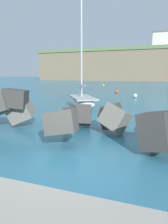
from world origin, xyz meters
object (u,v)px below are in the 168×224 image
mooring_buoy_outer (117,92)px  station_building_west (162,40)px  mooring_buoy_inner (135,96)px  mooring_buoy_middle (104,85)px  boat_near_left (82,101)px

mooring_buoy_outer → station_building_west: 61.13m
mooring_buoy_inner → station_building_west: bearing=87.9°
mooring_buoy_middle → boat_near_left: bearing=-78.6°
mooring_buoy_inner → mooring_buoy_middle: same height
boat_near_left → mooring_buoy_outer: 13.16m
boat_near_left → mooring_buoy_middle: (-5.53, 27.42, -0.30)m
mooring_buoy_outer → station_building_west: bearing=84.8°
boat_near_left → station_building_west: station_building_west is taller
boat_near_left → mooring_buoy_outer: bearing=89.8°
mooring_buoy_outer → station_building_west: size_ratio=0.06×
boat_near_left → mooring_buoy_outer: size_ratio=18.85×
boat_near_left → mooring_buoy_outer: (0.05, 13.15, -0.30)m
boat_near_left → mooring_buoy_middle: size_ratio=18.85×
mooring_buoy_inner → mooring_buoy_middle: bearing=114.2°
boat_near_left → station_building_west: bearing=85.7°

